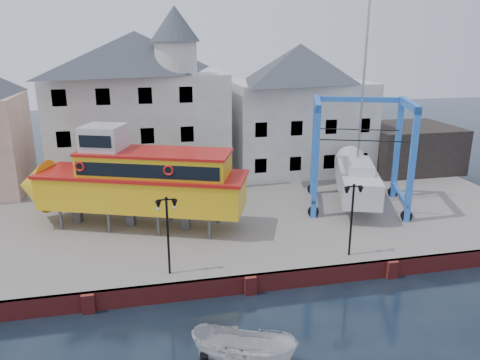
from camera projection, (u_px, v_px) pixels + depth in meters
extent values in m
plane|color=black|center=(250.00, 293.00, 24.21)|extent=(140.00, 140.00, 0.00)
cube|color=slate|center=(215.00, 211.00, 34.34)|extent=(44.00, 22.00, 1.00)
cube|color=maroon|center=(250.00, 284.00, 24.18)|extent=(44.00, 0.25, 1.00)
cube|color=maroon|center=(88.00, 304.00, 22.38)|extent=(0.60, 0.36, 1.00)
cube|color=maroon|center=(250.00, 285.00, 24.02)|extent=(0.60, 0.36, 1.00)
cube|color=maroon|center=(392.00, 270.00, 25.66)|extent=(0.60, 0.36, 1.00)
cube|color=#B8B8B4|center=(140.00, 128.00, 38.86)|extent=(14.00, 8.00, 9.00)
pyramid|color=#34383C|center=(135.00, 52.00, 37.08)|extent=(14.00, 8.00, 3.20)
cube|color=black|center=(68.00, 179.00, 34.88)|extent=(1.00, 0.08, 1.20)
cube|color=black|center=(110.00, 176.00, 35.50)|extent=(1.00, 0.08, 1.20)
cube|color=black|center=(150.00, 174.00, 36.11)|extent=(1.00, 0.08, 1.20)
cube|color=black|center=(188.00, 172.00, 36.73)|extent=(1.00, 0.08, 1.20)
cube|color=black|center=(64.00, 139.00, 34.01)|extent=(1.00, 0.08, 1.20)
cube|color=black|center=(106.00, 138.00, 34.62)|extent=(1.00, 0.08, 1.20)
cube|color=black|center=(147.00, 136.00, 35.24)|extent=(1.00, 0.08, 1.20)
cube|color=black|center=(187.00, 134.00, 35.85)|extent=(1.00, 0.08, 1.20)
cube|color=black|center=(59.00, 98.00, 33.13)|extent=(1.00, 0.08, 1.20)
cube|color=black|center=(103.00, 97.00, 33.74)|extent=(1.00, 0.08, 1.20)
cube|color=black|center=(145.00, 96.00, 34.36)|extent=(1.00, 0.08, 1.20)
cube|color=black|center=(186.00, 95.00, 34.97)|extent=(1.00, 0.08, 1.20)
cylinder|color=#B8B8B4|center=(176.00, 58.00, 35.57)|extent=(3.20, 3.20, 2.40)
cone|color=#34383C|center=(175.00, 23.00, 34.83)|extent=(3.80, 3.80, 2.60)
cube|color=#B8B8B4|center=(298.00, 126.00, 42.34)|extent=(12.00, 8.00, 8.00)
pyramid|color=#34383C|center=(300.00, 63.00, 40.70)|extent=(12.00, 8.00, 3.20)
cube|color=black|center=(261.00, 166.00, 38.42)|extent=(1.00, 0.08, 1.20)
cube|color=black|center=(295.00, 164.00, 39.04)|extent=(1.00, 0.08, 1.20)
cube|color=black|center=(329.00, 162.00, 39.65)|extent=(1.00, 0.08, 1.20)
cube|color=black|center=(362.00, 160.00, 40.27)|extent=(1.00, 0.08, 1.20)
cube|color=black|center=(261.00, 130.00, 37.55)|extent=(1.00, 0.08, 1.20)
cube|color=black|center=(297.00, 128.00, 38.16)|extent=(1.00, 0.08, 1.20)
cube|color=black|center=(331.00, 127.00, 38.77)|extent=(1.00, 0.08, 1.20)
cube|color=black|center=(364.00, 125.00, 39.39)|extent=(1.00, 0.08, 1.20)
cube|color=black|center=(407.00, 147.00, 43.11)|extent=(8.00, 7.00, 4.00)
cylinder|color=black|center=(168.00, 238.00, 23.64)|extent=(0.12, 0.12, 4.00)
cube|color=black|center=(166.00, 200.00, 23.04)|extent=(0.90, 0.06, 0.06)
sphere|color=black|center=(166.00, 198.00, 23.02)|extent=(0.16, 0.16, 0.16)
cone|color=black|center=(158.00, 205.00, 23.03)|extent=(0.32, 0.32, 0.45)
sphere|color=silver|center=(158.00, 209.00, 23.09)|extent=(0.18, 0.18, 0.18)
cone|color=black|center=(175.00, 204.00, 23.20)|extent=(0.32, 0.32, 0.45)
sphere|color=silver|center=(175.00, 208.00, 23.25)|extent=(0.18, 0.18, 0.18)
cylinder|color=black|center=(351.00, 222.00, 25.69)|extent=(0.12, 0.12, 4.00)
cube|color=black|center=(354.00, 186.00, 25.09)|extent=(0.90, 0.06, 0.06)
sphere|color=black|center=(354.00, 185.00, 25.06)|extent=(0.16, 0.16, 0.16)
cone|color=black|center=(347.00, 192.00, 25.08)|extent=(0.32, 0.32, 0.45)
sphere|color=silver|center=(346.00, 195.00, 25.14)|extent=(0.18, 0.18, 0.18)
cone|color=black|center=(360.00, 191.00, 25.25)|extent=(0.32, 0.32, 0.45)
sphere|color=silver|center=(360.00, 194.00, 25.30)|extent=(0.18, 0.18, 0.18)
cylinder|color=#59595E|center=(61.00, 219.00, 29.61)|extent=(0.26, 0.26, 1.38)
cylinder|color=#59595E|center=(80.00, 205.00, 32.03)|extent=(0.26, 0.26, 1.38)
cylinder|color=#59595E|center=(109.00, 222.00, 29.14)|extent=(0.26, 0.26, 1.38)
cylinder|color=#59595E|center=(125.00, 208.00, 31.57)|extent=(0.26, 0.26, 1.38)
cylinder|color=#59595E|center=(158.00, 225.00, 28.67)|extent=(0.26, 0.26, 1.38)
cylinder|color=#59595E|center=(171.00, 210.00, 31.10)|extent=(0.26, 0.26, 1.38)
cylinder|color=#59595E|center=(209.00, 228.00, 28.20)|extent=(0.26, 0.26, 1.38)
cylinder|color=#59595E|center=(218.00, 213.00, 30.63)|extent=(0.26, 0.26, 1.38)
cube|color=#59595E|center=(77.00, 212.00, 30.75)|extent=(0.68, 0.63, 1.38)
cube|color=#59595E|center=(131.00, 215.00, 30.22)|extent=(0.68, 0.63, 1.38)
cube|color=#59595E|center=(186.00, 219.00, 29.68)|extent=(0.68, 0.63, 1.38)
cube|color=gold|center=(142.00, 191.00, 29.59)|extent=(13.24, 7.89, 2.02)
cone|color=gold|center=(34.00, 186.00, 30.67)|extent=(3.14, 3.98, 3.49)
cube|color=#B51612|center=(141.00, 174.00, 29.26)|extent=(13.55, 8.12, 0.20)
cube|color=gold|center=(155.00, 165.00, 28.94)|extent=(9.69, 6.22, 1.47)
cube|color=black|center=(146.00, 171.00, 27.43)|extent=(8.24, 3.23, 0.83)
cube|color=black|center=(163.00, 158.00, 30.43)|extent=(8.24, 3.23, 0.83)
cube|color=#B51612|center=(154.00, 152.00, 28.70)|extent=(9.89, 6.37, 0.17)
cube|color=silver|center=(104.00, 139.00, 28.95)|extent=(3.09, 3.09, 1.67)
cube|color=black|center=(95.00, 142.00, 27.78)|extent=(1.89, 0.78, 0.73)
torus|color=#B51612|center=(80.00, 166.00, 27.94)|extent=(0.65, 0.35, 0.64)
torus|color=#B51612|center=(168.00, 170.00, 27.14)|extent=(0.65, 0.35, 0.64)
cube|color=blue|center=(316.00, 163.00, 30.74)|extent=(0.48, 0.48, 7.57)
cylinder|color=black|center=(313.00, 212.00, 31.74)|extent=(0.80, 0.51, 0.76)
cube|color=blue|center=(314.00, 146.00, 35.51)|extent=(0.48, 0.48, 7.57)
cylinder|color=black|center=(312.00, 189.00, 36.51)|extent=(0.80, 0.51, 0.76)
cube|color=blue|center=(412.00, 166.00, 29.98)|extent=(0.48, 0.48, 7.57)
cylinder|color=black|center=(406.00, 216.00, 30.98)|extent=(0.80, 0.51, 0.76)
cube|color=blue|center=(397.00, 149.00, 34.74)|extent=(0.48, 0.48, 7.57)
cylinder|color=black|center=(393.00, 192.00, 35.74)|extent=(0.80, 0.51, 0.76)
cube|color=blue|center=(317.00, 103.00, 32.07)|extent=(2.19, 5.21, 0.53)
cube|color=blue|center=(313.00, 190.00, 33.92)|extent=(2.09, 5.17, 0.23)
cube|color=blue|center=(409.00, 105.00, 31.31)|extent=(2.19, 5.21, 0.53)
cube|color=blue|center=(400.00, 194.00, 33.15)|extent=(2.09, 5.17, 0.23)
cube|color=blue|center=(359.00, 99.00, 34.08)|extent=(6.23, 2.56, 0.38)
cube|color=silver|center=(357.00, 180.00, 33.28)|extent=(5.10, 8.47, 1.73)
cone|color=silver|center=(351.00, 163.00, 37.84)|extent=(2.93, 2.47, 2.49)
cube|color=#59595E|center=(356.00, 197.00, 33.65)|extent=(0.91, 1.92, 0.76)
cube|color=silver|center=(359.00, 166.00, 32.42)|extent=(2.73, 3.64, 0.65)
cylinder|color=#99999E|center=(363.00, 83.00, 31.80)|extent=(0.20, 0.20, 11.89)
cube|color=black|center=(364.00, 141.00, 30.47)|extent=(5.58, 2.12, 0.05)
cube|color=black|center=(357.00, 129.00, 34.16)|extent=(5.58, 2.12, 0.05)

